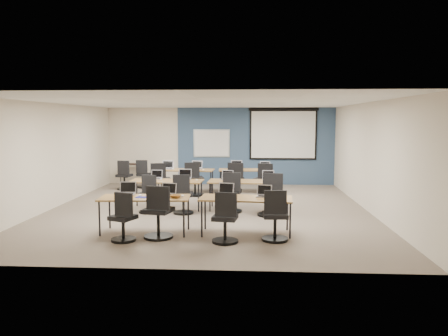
# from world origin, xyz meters

# --- Properties ---
(floor) EXTENTS (8.00, 9.00, 0.02)m
(floor) POSITION_xyz_m (0.00, 0.00, 0.00)
(floor) COLOR #6B6354
(floor) RESTS_ON ground
(ceiling) EXTENTS (8.00, 9.00, 0.02)m
(ceiling) POSITION_xyz_m (0.00, 0.00, 2.70)
(ceiling) COLOR white
(ceiling) RESTS_ON ground
(wall_back) EXTENTS (8.00, 0.04, 2.70)m
(wall_back) POSITION_xyz_m (0.00, 4.50, 1.35)
(wall_back) COLOR beige
(wall_back) RESTS_ON ground
(wall_front) EXTENTS (8.00, 0.04, 2.70)m
(wall_front) POSITION_xyz_m (0.00, -4.50, 1.35)
(wall_front) COLOR beige
(wall_front) RESTS_ON ground
(wall_left) EXTENTS (0.04, 9.00, 2.70)m
(wall_left) POSITION_xyz_m (-4.00, 0.00, 1.35)
(wall_left) COLOR beige
(wall_left) RESTS_ON ground
(wall_right) EXTENTS (0.04, 9.00, 2.70)m
(wall_right) POSITION_xyz_m (4.00, 0.00, 1.35)
(wall_right) COLOR beige
(wall_right) RESTS_ON ground
(blue_accent_panel) EXTENTS (5.50, 0.04, 2.70)m
(blue_accent_panel) POSITION_xyz_m (1.25, 4.47, 1.35)
(blue_accent_panel) COLOR #3D5977
(blue_accent_panel) RESTS_ON wall_back
(whiteboard) EXTENTS (1.28, 0.03, 0.98)m
(whiteboard) POSITION_xyz_m (-0.30, 4.43, 1.45)
(whiteboard) COLOR silver
(whiteboard) RESTS_ON wall_back
(projector_screen) EXTENTS (2.40, 0.10, 1.82)m
(projector_screen) POSITION_xyz_m (2.20, 4.41, 1.89)
(projector_screen) COLOR black
(projector_screen) RESTS_ON wall_back
(training_table_front_left) EXTENTS (1.78, 0.74, 0.73)m
(training_table_front_left) POSITION_xyz_m (-1.04, -2.37, 0.68)
(training_table_front_left) COLOR brown
(training_table_front_left) RESTS_ON floor
(training_table_front_right) EXTENTS (1.82, 0.76, 0.73)m
(training_table_front_right) POSITION_xyz_m (0.98, -2.32, 0.69)
(training_table_front_right) COLOR brown
(training_table_front_right) RESTS_ON floor
(training_table_mid_left) EXTENTS (1.84, 0.77, 0.73)m
(training_table_mid_left) POSITION_xyz_m (-1.07, 0.05, 0.69)
(training_table_mid_left) COLOR brown
(training_table_mid_left) RESTS_ON floor
(training_table_mid_right) EXTENTS (1.83, 0.76, 0.73)m
(training_table_mid_right) POSITION_xyz_m (0.92, 0.08, 0.69)
(training_table_mid_right) COLOR #A37536
(training_table_mid_right) RESTS_ON floor
(training_table_back_left) EXTENTS (1.74, 0.73, 0.73)m
(training_table_back_left) POSITION_xyz_m (-0.95, 2.57, 0.68)
(training_table_back_left) COLOR brown
(training_table_back_left) RESTS_ON floor
(training_table_back_right) EXTENTS (1.68, 0.70, 0.73)m
(training_table_back_right) POSITION_xyz_m (0.93, 2.71, 0.68)
(training_table_back_right) COLOR #A67140
(training_table_back_right) RESTS_ON floor
(laptop_0) EXTENTS (0.34, 0.29, 0.26)m
(laptop_0) POSITION_xyz_m (-1.49, -2.09, 0.79)
(laptop_0) COLOR silver
(laptop_0) RESTS_ON training_table_front_left
(mouse_0) EXTENTS (0.07, 0.11, 0.04)m
(mouse_0) POSITION_xyz_m (-1.16, -2.26, 0.74)
(mouse_0) COLOR white
(mouse_0) RESTS_ON training_table_front_left
(task_chair_0) EXTENTS (0.49, 0.46, 0.95)m
(task_chair_0) POSITION_xyz_m (-1.29, -3.04, 0.39)
(task_chair_0) COLOR black
(task_chair_0) RESTS_ON floor
(laptop_1) EXTENTS (0.32, 0.28, 0.25)m
(laptop_1) POSITION_xyz_m (-0.61, -2.14, 0.79)
(laptop_1) COLOR silver
(laptop_1) RESTS_ON training_table_front_left
(mouse_1) EXTENTS (0.08, 0.11, 0.04)m
(mouse_1) POSITION_xyz_m (-0.30, -2.24, 0.74)
(mouse_1) COLOR white
(mouse_1) RESTS_ON training_table_front_left
(task_chair_1) EXTENTS (0.57, 0.57, 1.04)m
(task_chair_1) POSITION_xyz_m (-0.69, -2.79, 0.43)
(task_chair_1) COLOR black
(task_chair_1) RESTS_ON floor
(laptop_2) EXTENTS (0.33, 0.28, 0.25)m
(laptop_2) POSITION_xyz_m (0.57, -2.07, 0.79)
(laptop_2) COLOR #B4B4BB
(laptop_2) RESTS_ON training_table_front_right
(mouse_2) EXTENTS (0.08, 0.11, 0.03)m
(mouse_2) POSITION_xyz_m (0.75, -2.35, 0.74)
(mouse_2) COLOR white
(mouse_2) RESTS_ON training_table_front_right
(task_chair_2) EXTENTS (0.49, 0.49, 0.97)m
(task_chair_2) POSITION_xyz_m (0.61, -3.03, 0.40)
(task_chair_2) COLOR black
(task_chair_2) RESTS_ON floor
(laptop_3) EXTENTS (0.30, 0.26, 0.23)m
(laptop_3) POSITION_xyz_m (1.35, -2.18, 0.79)
(laptop_3) COLOR silver
(laptop_3) RESTS_ON training_table_front_right
(mouse_3) EXTENTS (0.08, 0.10, 0.03)m
(mouse_3) POSITION_xyz_m (1.76, -2.26, 0.74)
(mouse_3) COLOR white
(mouse_3) RESTS_ON training_table_front_right
(task_chair_3) EXTENTS (0.51, 0.51, 0.99)m
(task_chair_3) POSITION_xyz_m (1.53, -2.84, 0.41)
(task_chair_3) COLOR black
(task_chair_3) RESTS_ON floor
(laptop_4) EXTENTS (0.30, 0.25, 0.23)m
(laptop_4) POSITION_xyz_m (-1.40, 0.36, 0.79)
(laptop_4) COLOR silver
(laptop_4) RESTS_ON training_table_mid_left
(mouse_4) EXTENTS (0.07, 0.11, 0.04)m
(mouse_4) POSITION_xyz_m (-1.24, 0.17, 0.74)
(mouse_4) COLOR white
(mouse_4) RESTS_ON training_table_mid_left
(task_chair_4) EXTENTS (0.49, 0.47, 0.96)m
(task_chair_4) POSITION_xyz_m (-1.40, -0.53, 0.39)
(task_chair_4) COLOR black
(task_chair_4) RESTS_ON floor
(laptop_5) EXTENTS (0.34, 0.29, 0.26)m
(laptop_5) POSITION_xyz_m (-0.65, 0.36, 0.79)
(laptop_5) COLOR #BCBCBF
(laptop_5) RESTS_ON training_table_mid_left
(mouse_5) EXTENTS (0.07, 0.10, 0.03)m
(mouse_5) POSITION_xyz_m (-0.30, 0.11, 0.74)
(mouse_5) COLOR white
(mouse_5) RESTS_ON training_table_mid_left
(task_chair_5) EXTENTS (0.50, 0.50, 0.98)m
(task_chair_5) POSITION_xyz_m (-0.55, -0.57, 0.40)
(task_chair_5) COLOR black
(task_chair_5) RESTS_ON floor
(laptop_6) EXTENTS (0.31, 0.26, 0.23)m
(laptop_6) POSITION_xyz_m (0.47, 0.33, 0.79)
(laptop_6) COLOR #AEAEAE
(laptop_6) RESTS_ON training_table_mid_right
(mouse_6) EXTENTS (0.08, 0.11, 0.04)m
(mouse_6) POSITION_xyz_m (0.75, 0.15, 0.74)
(mouse_6) COLOR white
(mouse_6) RESTS_ON training_table_mid_right
(task_chair_6) EXTENTS (0.53, 0.53, 1.01)m
(task_chair_6) POSITION_xyz_m (0.60, -0.33, 0.42)
(task_chair_6) COLOR black
(task_chair_6) RESTS_ON floor
(laptop_7) EXTENTS (0.31, 0.26, 0.24)m
(laptop_7) POSITION_xyz_m (1.53, 0.36, 0.79)
(laptop_7) COLOR silver
(laptop_7) RESTS_ON training_table_mid_right
(mouse_7) EXTENTS (0.06, 0.10, 0.03)m
(mouse_7) POSITION_xyz_m (1.66, 0.04, 0.74)
(mouse_7) COLOR white
(mouse_7) RESTS_ON training_table_mid_right
(task_chair_7) EXTENTS (0.58, 0.58, 1.05)m
(task_chair_7) POSITION_xyz_m (1.54, -0.69, 0.44)
(task_chair_7) COLOR black
(task_chair_7) RESTS_ON floor
(laptop_8) EXTENTS (0.35, 0.30, 0.26)m
(laptop_8) POSITION_xyz_m (-1.54, 2.65, 0.79)
(laptop_8) COLOR silver
(laptop_8) RESTS_ON training_table_back_left
(mouse_8) EXTENTS (0.09, 0.11, 0.03)m
(mouse_8) POSITION_xyz_m (-1.33, 2.53, 0.74)
(mouse_8) COLOR white
(mouse_8) RESTS_ON training_table_back_left
(task_chair_8) EXTENTS (0.56, 0.54, 1.02)m
(task_chair_8) POSITION_xyz_m (-1.55, 1.73, 0.42)
(task_chair_8) COLOR black
(task_chair_8) RESTS_ON floor
(laptop_9) EXTENTS (0.33, 0.28, 0.25)m
(laptop_9) POSITION_xyz_m (-0.62, 2.75, 0.79)
(laptop_9) COLOR #AEAEB7
(laptop_9) RESTS_ON training_table_back_left
(mouse_9) EXTENTS (0.08, 0.11, 0.04)m
(mouse_9) POSITION_xyz_m (-0.39, 2.45, 0.74)
(mouse_9) COLOR white
(mouse_9) RESTS_ON training_table_back_left
(task_chair_9) EXTENTS (0.55, 0.55, 1.02)m
(task_chair_9) POSITION_xyz_m (-0.61, 1.99, 0.42)
(task_chair_9) COLOR black
(task_chair_9) RESTS_ON floor
(laptop_10) EXTENTS (0.36, 0.30, 0.27)m
(laptop_10) POSITION_xyz_m (0.63, 2.77, 0.80)
(laptop_10) COLOR silver
(laptop_10) RESTS_ON training_table_back_right
(mouse_10) EXTENTS (0.07, 0.10, 0.03)m
(mouse_10) POSITION_xyz_m (0.77, 2.54, 0.74)
(mouse_10) COLOR white
(mouse_10) RESTS_ON training_table_back_right
(task_chair_10) EXTENTS (0.57, 0.57, 1.04)m
(task_chair_10) POSITION_xyz_m (0.60, 1.75, 0.43)
(task_chair_10) COLOR black
(task_chair_10) RESTS_ON floor
(laptop_11) EXTENTS (0.32, 0.27, 0.25)m
(laptop_11) POSITION_xyz_m (1.53, 2.73, 0.79)
(laptop_11) COLOR silver
(laptop_11) RESTS_ON training_table_back_right
(mouse_11) EXTENTS (0.06, 0.09, 0.03)m
(mouse_11) POSITION_xyz_m (1.58, 2.55, 0.74)
(mouse_11) COLOR white
(mouse_11) RESTS_ON training_table_back_right
(task_chair_11) EXTENTS (0.56, 0.55, 1.02)m
(task_chair_11) POSITION_xyz_m (1.44, 1.82, 0.42)
(task_chair_11) COLOR black
(task_chair_11) RESTS_ON floor
(blue_mousepad) EXTENTS (0.24, 0.21, 0.01)m
(blue_mousepad) POSITION_xyz_m (-1.10, -2.41, 0.73)
(blue_mousepad) COLOR navy
(blue_mousepad) RESTS_ON training_table_front_left
(snack_bowl) EXTENTS (0.29, 0.29, 0.06)m
(snack_bowl) POSITION_xyz_m (-0.42, -2.41, 0.76)
(snack_bowl) COLOR olive
(snack_bowl) RESTS_ON training_table_front_left
(snack_plate) EXTENTS (0.18, 0.18, 0.01)m
(snack_plate) POSITION_xyz_m (0.58, -2.27, 0.74)
(snack_plate) COLOR white
(snack_plate) RESTS_ON training_table_front_right
(coffee_cup) EXTENTS (0.07, 0.07, 0.06)m
(coffee_cup) POSITION_xyz_m (0.48, -2.43, 0.77)
(coffee_cup) COLOR white
(coffee_cup) RESTS_ON snack_plate
(utility_table) EXTENTS (0.92, 0.51, 0.75)m
(utility_table) POSITION_xyz_m (-3.03, 4.08, 0.66)
(utility_table) COLOR black
(utility_table) RESTS_ON floor
(spare_chair_a) EXTENTS (0.46, 0.46, 0.95)m
(spare_chair_a) POSITION_xyz_m (-2.52, 3.41, 0.39)
(spare_chair_a) COLOR black
(spare_chair_a) RESTS_ON floor
(spare_chair_b) EXTENTS (0.48, 0.48, 0.97)m
(spare_chair_b) POSITION_xyz_m (-3.03, 2.97, 0.40)
(spare_chair_b) COLOR black
(spare_chair_b) RESTS_ON floor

